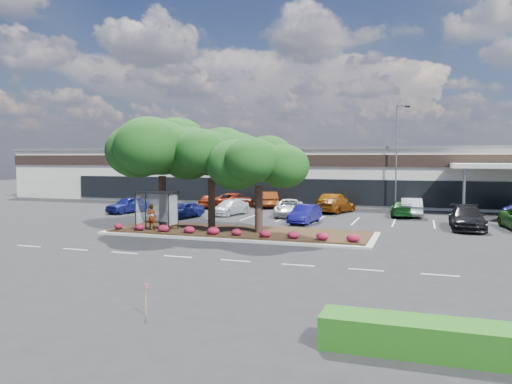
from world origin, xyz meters
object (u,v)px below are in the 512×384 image
(light_pole, at_px, (397,164))
(car_1, at_px, (184,210))
(car_0, at_px, (128,205))
(survey_stake, at_px, (146,295))

(light_pole, distance_m, car_1, 21.04)
(light_pole, relative_size, car_0, 2.35)
(survey_stake, height_order, car_1, car_1)
(survey_stake, height_order, car_0, car_0)
(light_pole, relative_size, survey_stake, 9.48)
(light_pole, distance_m, survey_stake, 36.91)
(light_pole, xyz_separation_m, car_1, (-16.92, -11.90, -3.85))
(survey_stake, distance_m, car_0, 31.30)
(survey_stake, xyz_separation_m, car_1, (-10.83, 24.30, -0.01))
(survey_stake, xyz_separation_m, car_0, (-17.48, 25.96, 0.05))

